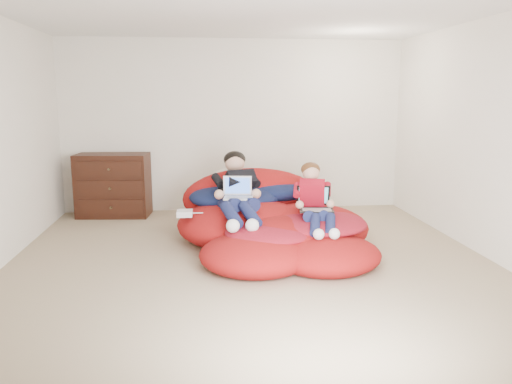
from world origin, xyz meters
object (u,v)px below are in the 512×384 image
(laptop_white, at_px, (238,192))
(laptop_black, at_px, (315,203))
(beanbag_pile, at_px, (271,223))
(older_boy, at_px, (237,187))
(dresser, at_px, (113,185))
(younger_boy, at_px, (315,198))

(laptop_white, xyz_separation_m, laptop_black, (0.80, -0.31, -0.08))
(beanbag_pile, xyz_separation_m, laptop_white, (-0.38, -0.07, 0.38))
(older_boy, bearing_deg, dresser, 136.44)
(laptop_black, bearing_deg, beanbag_pile, 138.27)
(younger_boy, height_order, laptop_black, younger_boy)
(older_boy, bearing_deg, beanbag_pile, -11.64)
(younger_boy, distance_m, laptop_white, 0.85)
(laptop_white, bearing_deg, younger_boy, -19.31)
(dresser, xyz_separation_m, beanbag_pile, (2.03, -1.65, -0.19))
(younger_boy, bearing_deg, older_boy, 152.06)
(dresser, relative_size, laptop_white, 3.00)
(older_boy, xyz_separation_m, laptop_black, (0.80, -0.45, -0.11))
(dresser, relative_size, younger_boy, 1.11)
(older_boy, distance_m, laptop_white, 0.15)
(dresser, distance_m, older_boy, 2.28)
(dresser, height_order, laptop_white, dresser)
(younger_boy, xyz_separation_m, laptop_black, (0.00, -0.03, -0.06))
(older_boy, height_order, younger_boy, older_boy)
(younger_boy, relative_size, laptop_black, 2.31)
(beanbag_pile, relative_size, laptop_white, 7.03)
(beanbag_pile, bearing_deg, laptop_black, -41.73)
(dresser, relative_size, beanbag_pile, 0.43)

